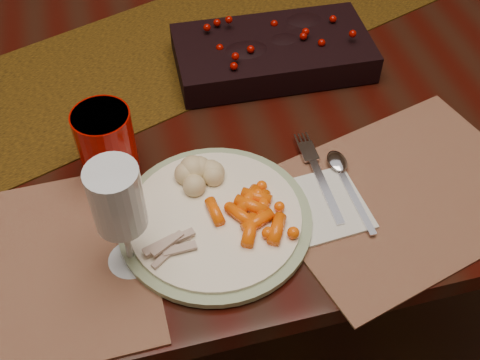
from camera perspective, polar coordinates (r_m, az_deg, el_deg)
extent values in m
plane|color=black|center=(1.71, -3.15, -10.73)|extent=(5.00, 5.00, 0.00)
cube|color=black|center=(1.40, -3.79, -3.02)|extent=(1.80, 1.00, 0.75)
cube|color=#452A0C|center=(1.20, -8.14, 11.50)|extent=(1.66, 0.87, 0.00)
cube|color=#925E40|center=(0.97, 15.15, -1.30)|extent=(0.47, 0.39, 0.00)
cylinder|color=white|center=(0.90, -2.39, -3.73)|extent=(0.32, 0.32, 0.02)
cube|color=silver|center=(0.93, 8.24, -2.31)|extent=(0.12, 0.14, 0.00)
cylinder|color=#920500|center=(0.95, -12.55, 3.34)|extent=(0.10, 0.10, 0.12)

